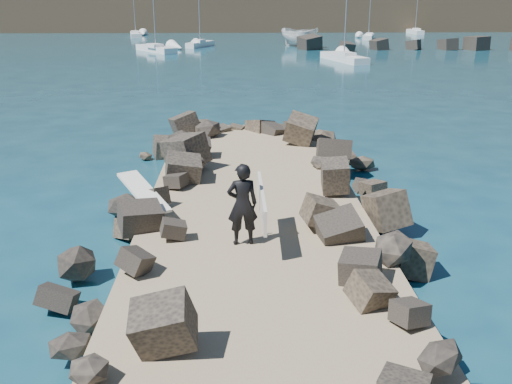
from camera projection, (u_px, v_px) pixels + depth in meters
ground at (255, 232)px, 15.64m from camera, size 800.00×800.00×0.00m
jetty at (257, 253)px, 13.65m from camera, size 6.00×26.00×0.60m
riprap_left at (139, 239)px, 13.96m from camera, size 2.60×22.00×1.00m
riprap_right at (373, 235)px, 14.16m from camera, size 2.60×22.00×1.00m
surfboard_resting at (144, 196)px, 15.31m from camera, size 1.72×2.29×0.08m
boat_imported at (300, 37)px, 72.75m from camera, size 5.67×6.48×2.44m
surfer_with_board at (245, 204)px, 13.13m from camera, size 0.89×2.43×1.96m
sailboat_d at (368, 37)px, 86.05m from camera, size 3.01×6.14×7.37m
sailboat_c at (344, 58)px, 56.62m from camera, size 3.75×7.90×9.25m
sailboat_e at (136, 35)px, 91.01m from camera, size 2.95×7.47×8.78m
sailboat_b at (200, 44)px, 72.64m from camera, size 3.49×5.60×6.92m
sailboat_f at (415, 32)px, 98.46m from camera, size 1.43×6.00×7.32m
sailboat_a at (156, 49)px, 66.29m from camera, size 5.56×7.26×9.09m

